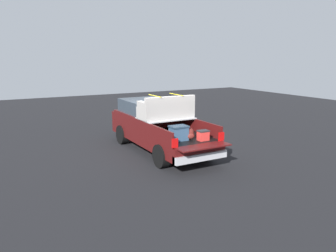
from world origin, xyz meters
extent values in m
plane|color=black|center=(0.00, 0.00, 0.00)|extent=(40.00, 40.00, 0.00)
cube|color=#470F0F|center=(0.00, 0.00, 0.61)|extent=(5.50, 1.92, 0.48)
cube|color=black|center=(-1.20, 0.00, 0.87)|extent=(2.80, 1.80, 0.04)
cube|color=#470F0F|center=(-1.20, 0.93, 1.10)|extent=(2.80, 0.06, 0.50)
cube|color=#470F0F|center=(-1.20, -0.93, 1.10)|extent=(2.80, 0.06, 0.50)
cube|color=#470F0F|center=(0.17, 0.00, 1.10)|extent=(0.06, 1.80, 0.50)
cube|color=#470F0F|center=(-2.88, 0.00, 0.87)|extent=(0.55, 1.80, 0.04)
cube|color=#B2B2B7|center=(-0.43, 0.00, 1.37)|extent=(1.25, 1.92, 0.04)
cube|color=#470F0F|center=(1.35, 0.00, 1.10)|extent=(2.30, 1.92, 0.50)
cube|color=#2D3842|center=(1.25, 0.00, 1.61)|extent=(1.94, 1.76, 0.52)
cube|color=#470F0F|center=(2.70, 0.00, 1.04)|extent=(0.40, 1.82, 0.38)
cube|color=#B2B2B7|center=(-2.72, 0.00, 0.49)|extent=(0.24, 1.92, 0.24)
cube|color=red|center=(-2.62, 0.88, 1.03)|extent=(0.06, 0.20, 0.28)
cube|color=red|center=(-2.62, -0.88, 1.03)|extent=(0.06, 0.20, 0.28)
cylinder|color=black|center=(1.75, 0.88, 0.39)|extent=(0.79, 0.30, 0.79)
cylinder|color=black|center=(1.75, -0.88, 0.39)|extent=(0.79, 0.30, 0.79)
cylinder|color=black|center=(-1.75, 0.88, 0.39)|extent=(0.79, 0.30, 0.79)
cylinder|color=black|center=(-1.75, -0.88, 0.39)|extent=(0.79, 0.30, 0.79)
cube|color=#335170|center=(-1.90, 0.32, 1.11)|extent=(0.40, 0.55, 0.44)
cube|color=#23394E|center=(-1.90, 0.32, 1.35)|extent=(0.44, 0.59, 0.05)
ellipsoid|color=maroon|center=(-2.00, -0.04, 1.09)|extent=(0.20, 0.35, 0.40)
ellipsoid|color=maroon|center=(-2.11, -0.04, 1.03)|extent=(0.09, 0.25, 0.18)
cube|color=red|center=(-2.30, -0.38, 1.04)|extent=(0.26, 0.34, 0.30)
cube|color=#262628|center=(-2.30, -0.38, 1.21)|extent=(0.28, 0.36, 0.04)
cube|color=#9E9993|center=(-0.43, 0.00, 1.60)|extent=(0.88, 1.99, 0.42)
cube|color=#9E9993|center=(-0.79, 0.00, 2.01)|extent=(0.16, 1.99, 0.40)
cube|color=#9E9993|center=(-0.38, 0.89, 1.92)|extent=(0.64, 0.20, 0.22)
cube|color=#9E9993|center=(-0.38, -0.89, 1.92)|extent=(0.64, 0.20, 0.22)
cube|color=yellow|center=(-0.43, 0.45, 2.22)|extent=(0.98, 0.03, 0.02)
cube|color=yellow|center=(-0.43, -0.45, 2.22)|extent=(0.98, 0.03, 0.02)
cylinder|color=#1E592D|center=(3.39, -2.30, 0.45)|extent=(0.56, 0.56, 0.90)
cylinder|color=#1E592D|center=(3.39, -2.30, 0.94)|extent=(0.60, 0.60, 0.08)
camera|label=1|loc=(-11.04, 5.78, 3.61)|focal=35.55mm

